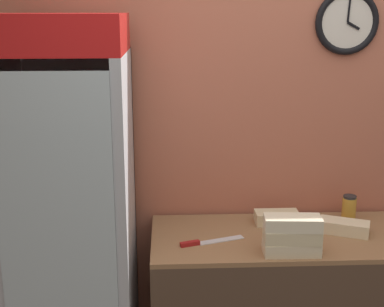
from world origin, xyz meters
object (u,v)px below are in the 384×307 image
at_px(sandwich_flat_left, 344,227).
at_px(sandwich_stack_top, 293,223).
at_px(sandwich_flat_right, 277,218).
at_px(condiment_jar, 349,208).
at_px(sandwich_stack_middle, 292,235).
at_px(chefs_knife, 203,242).
at_px(beverage_cooler, 71,198).
at_px(sandwich_stack_bottom, 291,248).

bearing_deg(sandwich_flat_left, sandwich_stack_top, -144.75).
relative_size(sandwich_flat_right, condiment_jar, 1.64).
xyz_separation_m(sandwich_stack_middle, sandwich_stack_top, (0.00, 0.00, 0.07)).
xyz_separation_m(sandwich_stack_middle, sandwich_flat_left, (0.34, 0.24, -0.06)).
bearing_deg(sandwich_stack_middle, sandwich_flat_right, 89.05).
relative_size(chefs_knife, condiment_jar, 2.32).
distance_m(sandwich_stack_top, chefs_knife, 0.47).
bearing_deg(beverage_cooler, chefs_knife, -8.85).
xyz_separation_m(sandwich_stack_top, sandwich_flat_right, (0.01, 0.39, -0.13)).
relative_size(sandwich_stack_bottom, sandwich_stack_middle, 0.99).
xyz_separation_m(sandwich_flat_right, chefs_knife, (-0.43, -0.25, -0.03)).
distance_m(sandwich_stack_middle, sandwich_flat_left, 0.42).
bearing_deg(beverage_cooler, sandwich_flat_right, 7.33).
bearing_deg(sandwich_flat_right, chefs_knife, -150.00).
height_order(sandwich_stack_middle, condiment_jar, condiment_jar).
distance_m(beverage_cooler, sandwich_stack_top, 1.13).
xyz_separation_m(sandwich_stack_bottom, sandwich_flat_right, (0.01, 0.39, 0.00)).
xyz_separation_m(sandwich_stack_top, condiment_jar, (0.42, 0.42, -0.09)).
bearing_deg(sandwich_stack_top, beverage_cooler, 167.33).
distance_m(sandwich_stack_bottom, sandwich_stack_top, 0.13).
distance_m(beverage_cooler, sandwich_flat_right, 1.13).
bearing_deg(beverage_cooler, sandwich_flat_left, -0.26).
xyz_separation_m(sandwich_flat_right, condiment_jar, (0.42, 0.03, 0.04)).
height_order(sandwich_stack_bottom, sandwich_flat_right, sandwich_flat_right).
bearing_deg(chefs_knife, condiment_jar, 18.01).
distance_m(sandwich_stack_bottom, sandwich_flat_left, 0.42).
xyz_separation_m(beverage_cooler, sandwich_stack_top, (1.10, -0.25, -0.06)).
height_order(sandwich_flat_left, condiment_jar, condiment_jar).
xyz_separation_m(sandwich_stack_top, sandwich_flat_left, (0.34, 0.24, -0.13)).
bearing_deg(sandwich_stack_top, sandwich_flat_right, 89.05).
bearing_deg(sandwich_stack_middle, sandwich_stack_bottom, 0.00).
relative_size(sandwich_stack_bottom, condiment_jar, 1.88).
height_order(chefs_knife, condiment_jar, condiment_jar).
distance_m(sandwich_stack_middle, sandwich_stack_top, 0.07).
xyz_separation_m(sandwich_stack_middle, sandwich_flat_right, (0.01, 0.39, -0.06)).
distance_m(sandwich_stack_bottom, sandwich_stack_middle, 0.07).
bearing_deg(sandwich_flat_right, sandwich_stack_top, -90.95).
relative_size(sandwich_stack_bottom, chefs_knife, 0.81).
xyz_separation_m(beverage_cooler, sandwich_flat_right, (1.11, 0.14, -0.18)).
height_order(sandwich_stack_bottom, condiment_jar, condiment_jar).
xyz_separation_m(sandwich_stack_bottom, sandwich_flat_left, (0.34, 0.24, 0.00)).
xyz_separation_m(beverage_cooler, chefs_knife, (0.68, -0.11, -0.21)).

